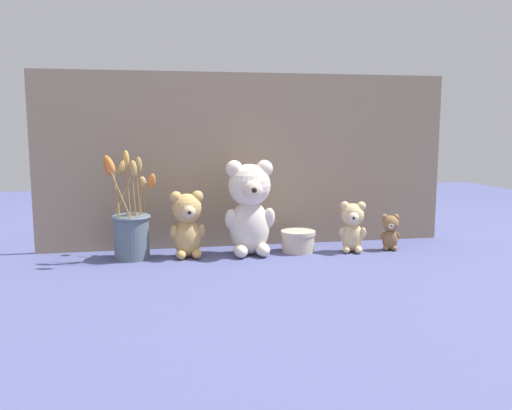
{
  "coord_description": "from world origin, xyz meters",
  "views": [
    {
      "loc": [
        -0.32,
        -1.66,
        0.41
      ],
      "look_at": [
        0.0,
        0.02,
        0.16
      ],
      "focal_mm": 38.0,
      "sensor_mm": 36.0,
      "label": 1
    }
  ],
  "objects_px": {
    "teddy_bear_large": "(250,206)",
    "teddy_bear_tiny": "(390,231)",
    "teddy_bear_medium": "(187,223)",
    "flower_vase": "(131,229)",
    "decorative_tin_tall": "(298,241)",
    "teddy_bear_small": "(353,226)"
  },
  "relations": [
    {
      "from": "teddy_bear_medium",
      "to": "teddy_bear_small",
      "type": "xyz_separation_m",
      "value": [
        0.54,
        -0.03,
        -0.02
      ]
    },
    {
      "from": "teddy_bear_medium",
      "to": "teddy_bear_tiny",
      "type": "distance_m",
      "value": 0.67
    },
    {
      "from": "flower_vase",
      "to": "teddy_bear_tiny",
      "type": "bearing_deg",
      "value": -2.41
    },
    {
      "from": "teddy_bear_large",
      "to": "teddy_bear_tiny",
      "type": "height_order",
      "value": "teddy_bear_large"
    },
    {
      "from": "teddy_bear_tiny",
      "to": "decorative_tin_tall",
      "type": "relative_size",
      "value": 1.06
    },
    {
      "from": "teddy_bear_small",
      "to": "flower_vase",
      "type": "bearing_deg",
      "value": 176.59
    },
    {
      "from": "flower_vase",
      "to": "decorative_tin_tall",
      "type": "height_order",
      "value": "flower_vase"
    },
    {
      "from": "flower_vase",
      "to": "teddy_bear_large",
      "type": "bearing_deg",
      "value": -2.48
    },
    {
      "from": "flower_vase",
      "to": "decorative_tin_tall",
      "type": "distance_m",
      "value": 0.54
    },
    {
      "from": "teddy_bear_medium",
      "to": "teddy_bear_tiny",
      "type": "bearing_deg",
      "value": -1.93
    },
    {
      "from": "teddy_bear_tiny",
      "to": "teddy_bear_small",
      "type": "bearing_deg",
      "value": -177.1
    },
    {
      "from": "flower_vase",
      "to": "decorative_tin_tall",
      "type": "bearing_deg",
      "value": -0.6
    },
    {
      "from": "teddy_bear_small",
      "to": "decorative_tin_tall",
      "type": "relative_size",
      "value": 1.47
    },
    {
      "from": "decorative_tin_tall",
      "to": "teddy_bear_medium",
      "type": "bearing_deg",
      "value": -178.85
    },
    {
      "from": "teddy_bear_small",
      "to": "flower_vase",
      "type": "distance_m",
      "value": 0.71
    },
    {
      "from": "teddy_bear_small",
      "to": "teddy_bear_medium",
      "type": "bearing_deg",
      "value": 176.86
    },
    {
      "from": "teddy_bear_medium",
      "to": "teddy_bear_small",
      "type": "distance_m",
      "value": 0.54
    },
    {
      "from": "teddy_bear_large",
      "to": "teddy_bear_tiny",
      "type": "relative_size",
      "value": 2.5
    },
    {
      "from": "teddy_bear_large",
      "to": "teddy_bear_tiny",
      "type": "distance_m",
      "value": 0.48
    },
    {
      "from": "teddy_bear_medium",
      "to": "decorative_tin_tall",
      "type": "distance_m",
      "value": 0.37
    },
    {
      "from": "teddy_bear_medium",
      "to": "flower_vase",
      "type": "height_order",
      "value": "flower_vase"
    },
    {
      "from": "teddy_bear_large",
      "to": "teddy_bear_small",
      "type": "height_order",
      "value": "teddy_bear_large"
    }
  ]
}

